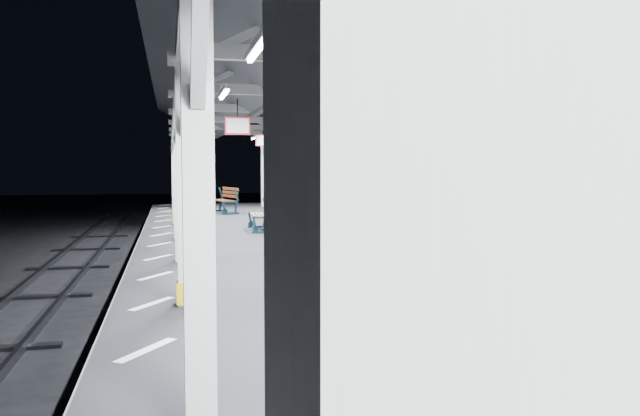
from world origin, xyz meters
name	(u,v)px	position (x,y,z in m)	size (l,w,h in m)	color
platform	(376,379)	(0.00, 0.00, 0.50)	(6.00, 50.00, 1.00)	black
hazard_stripes_left	(147,350)	(-2.45, 0.00, 1.00)	(1.00, 48.00, 0.01)	silver
hazard_stripes_right	(570,322)	(2.45, 0.00, 1.00)	(1.00, 48.00, 0.01)	silver
canopy	(379,7)	(0.00, -0.02, 4.56)	(5.40, 49.00, 4.65)	silver
bench_mid	(339,245)	(0.80, 4.44, 1.43)	(0.56, 1.48, 0.80)	#10232E
bench_far	(264,214)	(0.45, 11.51, 1.49)	(0.71, 1.72, 0.92)	#10232E
bench_extra	(225,199)	(-0.06, 18.59, 1.54)	(1.14, 1.98, 1.01)	#10232E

